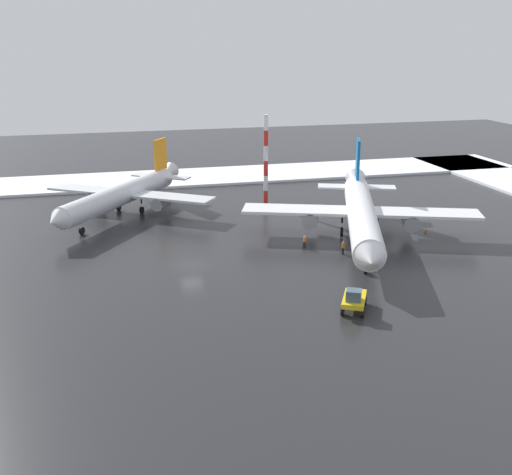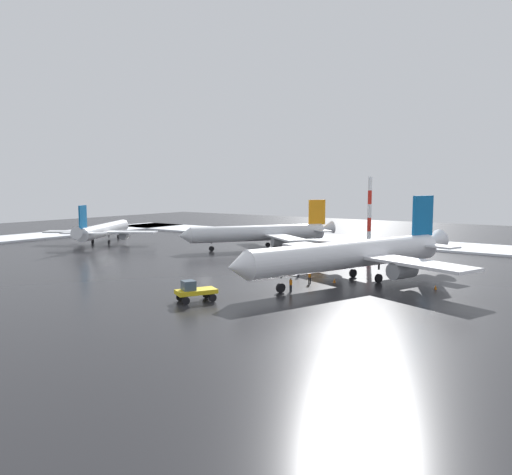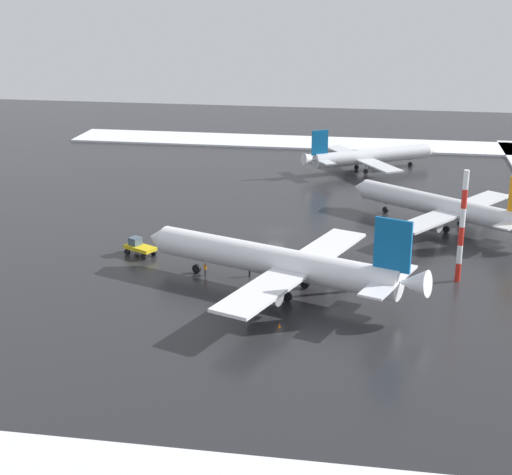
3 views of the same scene
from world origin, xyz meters
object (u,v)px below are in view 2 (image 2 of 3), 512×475
object	(u,v)px
traffic_cone_near_nose	(436,287)
ground_crew_beside_wing	(298,270)
pushback_tug	(194,291)
ground_crew_mid_apron	(291,284)
airplane_parked_portside	(354,254)
antenna_mast	(369,218)
airplane_foreground_jet	(262,233)
traffic_cone_mid_line	(334,281)
ground_crew_near_tug	(310,276)
airplane_distant_tail	(103,230)

from	to	relation	value
traffic_cone_near_nose	ground_crew_beside_wing	bearing A→B (deg)	7.31
pushback_tug	ground_crew_mid_apron	xyz separation A→B (m)	(-6.20, -11.07, -0.31)
airplane_parked_portside	antenna_mast	bearing A→B (deg)	-141.65
airplane_foreground_jet	pushback_tug	xyz separation A→B (m)	(-20.50, 43.15, -2.07)
ground_crew_mid_apron	traffic_cone_mid_line	world-z (taller)	ground_crew_mid_apron
airplane_parked_portside	ground_crew_beside_wing	size ratio (longest dim) A/B	22.24
ground_crew_mid_apron	traffic_cone_near_nose	xyz separation A→B (m)	(-14.46, -11.91, -0.70)
pushback_tug	ground_crew_mid_apron	world-z (taller)	pushback_tug
ground_crew_beside_wing	traffic_cone_near_nose	distance (m)	19.16
ground_crew_beside_wing	ground_crew_near_tug	xyz separation A→B (m)	(-3.95, 3.62, 0.00)
airplane_distant_tail	ground_crew_beside_wing	xyz separation A→B (m)	(-57.78, 10.09, -2.04)
ground_crew_mid_apron	antenna_mast	bearing A→B (deg)	9.91
airplane_parked_portside	airplane_distant_tail	distance (m)	66.70
antenna_mast	ground_crew_near_tug	bearing A→B (deg)	96.12
ground_crew_beside_wing	ground_crew_near_tug	size ratio (longest dim) A/B	1.00
airplane_parked_portside	airplane_foreground_jet	xyz separation A→B (m)	(30.44, -21.65, -0.52)
traffic_cone_mid_line	antenna_mast	bearing A→B (deg)	-77.65
pushback_tug	traffic_cone_near_nose	size ratio (longest dim) A/B	9.26
ground_crew_near_tug	traffic_cone_mid_line	size ratio (longest dim) A/B	3.11
antenna_mast	airplane_distant_tail	bearing A→B (deg)	12.62
airplane_parked_portside	traffic_cone_near_nose	distance (m)	11.40
ground_crew_near_tug	ground_crew_mid_apron	bearing A→B (deg)	148.64
ground_crew_mid_apron	traffic_cone_mid_line	distance (m)	8.67
ground_crew_mid_apron	traffic_cone_near_nose	size ratio (longest dim) A/B	3.11
ground_crew_mid_apron	traffic_cone_mid_line	bearing A→B (deg)	-8.46
antenna_mast	airplane_foreground_jet	bearing A→B (deg)	1.62
airplane_foreground_jet	ground_crew_beside_wing	bearing A→B (deg)	79.51
airplane_distant_tail	traffic_cone_mid_line	xyz separation A→B (m)	(-64.17, 11.12, -2.74)
ground_crew_beside_wing	traffic_cone_near_nose	xyz separation A→B (m)	(-18.99, -2.44, -0.70)
airplane_foreground_jet	ground_crew_mid_apron	world-z (taller)	airplane_foreground_jet
ground_crew_near_tug	antenna_mast	size ratio (longest dim) A/B	0.12
pushback_tug	traffic_cone_near_nose	xyz separation A→B (m)	(-20.65, -22.97, -1.01)
airplane_parked_portside	antenna_mast	distance (m)	23.71
pushback_tug	antenna_mast	bearing A→B (deg)	-155.82
airplane_parked_portside	traffic_cone_mid_line	xyz separation A→B (m)	(1.90, 1.98, -3.60)
pushback_tug	antenna_mast	size ratio (longest dim) A/B	0.34
airplane_parked_portside	ground_crew_mid_apron	xyz separation A→B (m)	(3.74, 10.43, -2.90)
ground_crew_beside_wing	traffic_cone_mid_line	distance (m)	6.50
pushback_tug	ground_crew_mid_apron	bearing A→B (deg)	178.49
airplane_foreground_jet	airplane_distant_tail	xyz separation A→B (m)	(35.63, 12.52, -0.34)
traffic_cone_near_nose	airplane_distant_tail	bearing A→B (deg)	-5.69
airplane_foreground_jet	antenna_mast	bearing A→B (deg)	126.71
airplane_foreground_jet	airplane_distant_tail	distance (m)	37.77
airplane_distant_tail	pushback_tug	xyz separation A→B (m)	(-56.13, 30.63, -1.73)
airplane_parked_portside	airplane_foreground_jet	world-z (taller)	airplane_parked_portside
pushback_tug	traffic_cone_mid_line	distance (m)	21.13
airplane_distant_tail	traffic_cone_near_nose	bearing A→B (deg)	-127.64
ground_crew_beside_wing	antenna_mast	bearing A→B (deg)	-152.53
ground_crew_mid_apron	traffic_cone_near_nose	distance (m)	18.74
ground_crew_beside_wing	ground_crew_mid_apron	world-z (taller)	same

